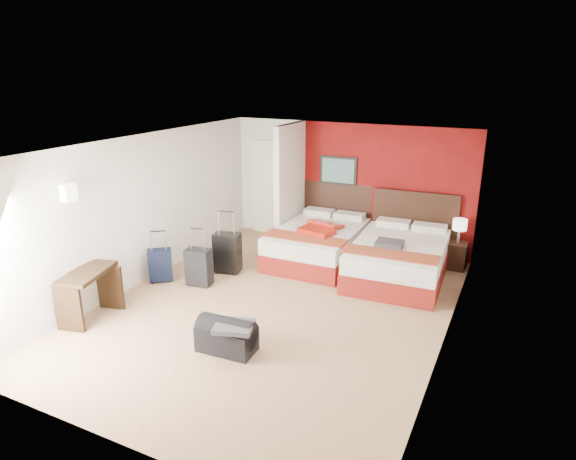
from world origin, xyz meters
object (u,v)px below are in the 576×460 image
Objects in this scene: suitcase_charcoal at (199,268)px; desk at (90,295)px; nightstand at (456,256)px; bed_left at (318,244)px; suitcase_navy at (160,266)px; red_suitcase_open at (321,228)px; table_lamp at (459,231)px; suitcase_black at (227,254)px; duffel_bag at (227,337)px; bed_right at (398,260)px.

suitcase_charcoal is 0.67× the size of desk.
nightstand is 4.65m from suitcase_charcoal.
suitcase_navy is (-2.05, -2.10, -0.05)m from bed_left.
table_lamp reaches higher than red_suitcase_open.
suitcase_black is 2.51m from desk.
duffel_bag is (0.07, -3.38, -0.50)m from red_suitcase_open.
table_lamp is 0.73× the size of suitcase_charcoal.
table_lamp reaches higher than bed_left.
bed_left is at bearing 146.87° from red_suitcase_open.
red_suitcase_open is 2.97m from suitcase_navy.
suitcase_black is (-1.23, -1.26, 0.03)m from bed_left.
desk is (-0.84, -2.37, 0.03)m from suitcase_black.
table_lamp is 0.82× the size of suitcase_navy.
duffel_bag is at bearing -71.15° from suitcase_navy.
red_suitcase_open is at bearing -160.69° from table_lamp.
nightstand is at bearing 26.13° from suitcase_charcoal.
red_suitcase_open is 4.15m from desk.
bed_right is 3.13× the size of suitcase_black.
suitcase_black is (-1.33, -1.16, -0.34)m from red_suitcase_open.
desk is at bearing -139.69° from bed_right.
nightstand is at bearing 0.00° from table_lamp.
red_suitcase_open is at bearing 88.36° from duffel_bag.
nightstand is 6.27m from desk.
suitcase_black is 2.63m from duffel_bag.
bed_right reaches higher than bed_left.
desk is (-4.51, -4.35, -0.34)m from table_lamp.
table_lamp is at bearing 26.13° from suitcase_charcoal.
bed_left is 2.37m from suitcase_charcoal.
suitcase_charcoal is at bearing -144.95° from table_lamp.
suitcase_navy is at bearing -155.12° from bed_right.
suitcase_black is 1.14× the size of suitcase_charcoal.
suitcase_charcoal reaches higher than nightstand.
bed_right is 3.02m from suitcase_black.
duffel_bag is at bearing -70.88° from suitcase_black.
desk is (-2.07, -3.62, 0.06)m from bed_left.
table_lamp is 4.81m from duffel_bag.
bed_right reaches higher than suitcase_charcoal.
duffel_bag is (-1.42, -3.31, -0.14)m from bed_right.
suitcase_navy is at bearing -135.04° from bed_left.
table_lamp is (2.45, 0.72, 0.40)m from bed_left.
red_suitcase_open is 2.38m from suitcase_charcoal.
suitcase_navy is (-3.64, -1.93, -0.06)m from bed_right.
bed_right is 4.88× the size of table_lamp.
suitcase_charcoal is (-1.46, -1.85, -0.38)m from red_suitcase_open.
bed_right is at bearing 28.55° from desk.
duffel_bag is at bearing -76.94° from red_suitcase_open.
nightstand is (2.45, 0.72, -0.07)m from bed_left.
table_lamp is (0.86, 0.89, 0.39)m from bed_right.
bed_left is 4.74× the size of table_lamp.
bed_right is at bearing -133.99° from table_lamp.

